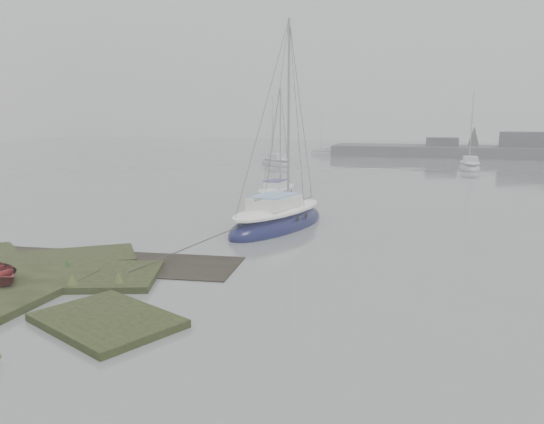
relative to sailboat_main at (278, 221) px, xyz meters
The scene contains 6 objects.
ground 18.08m from the sailboat_main, 94.75° to the left, with size 160.00×160.00×0.00m, color slate.
sailboat_main is the anchor object (origin of this frame).
sailboat_white 9.22m from the sailboat_main, 105.98° to the left, with size 2.18×5.47×7.54m.
sailboat_far_a 33.01m from the sailboat_main, 105.82° to the left, with size 5.30×5.41×8.05m.
sailboat_far_b 34.19m from the sailboat_main, 71.59° to the left, with size 2.05×5.96×8.36m.
sailboat_far_c 50.41m from the sailboat_main, 98.03° to the left, with size 4.58×2.62×6.15m.
Camera 1 is at (7.94, -11.41, 5.11)m, focal length 35.00 mm.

